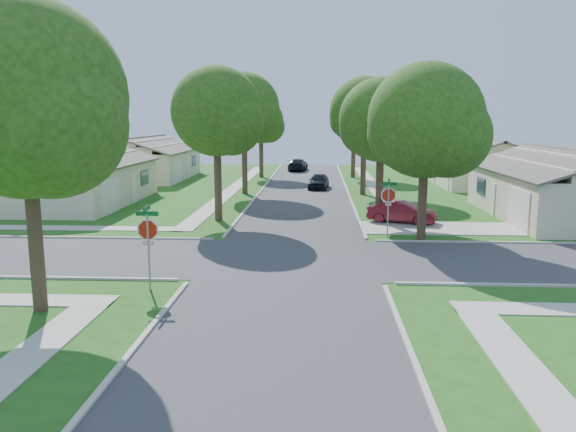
% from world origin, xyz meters
% --- Properties ---
extents(ground, '(100.00, 100.00, 0.00)m').
position_xyz_m(ground, '(0.00, 0.00, 0.00)').
color(ground, '#215016').
rests_on(ground, ground).
extents(road_ns, '(7.00, 100.00, 0.02)m').
position_xyz_m(road_ns, '(0.00, 0.00, 0.00)').
color(road_ns, '#333335').
rests_on(road_ns, ground).
extents(sidewalk_ne, '(1.20, 40.00, 0.04)m').
position_xyz_m(sidewalk_ne, '(6.10, 26.00, 0.02)').
color(sidewalk_ne, '#9E9B91').
rests_on(sidewalk_ne, ground).
extents(sidewalk_nw, '(1.20, 40.00, 0.04)m').
position_xyz_m(sidewalk_nw, '(-6.10, 26.00, 0.02)').
color(sidewalk_nw, '#9E9B91').
rests_on(sidewalk_nw, ground).
extents(driveway, '(8.80, 3.60, 0.05)m').
position_xyz_m(driveway, '(7.90, 7.10, 0.03)').
color(driveway, '#9E9B91').
rests_on(driveway, ground).
extents(stop_sign_sw, '(1.05, 0.80, 2.98)m').
position_xyz_m(stop_sign_sw, '(-4.70, -4.70, 2.03)').
color(stop_sign_sw, gray).
rests_on(stop_sign_sw, ground).
extents(stop_sign_ne, '(1.05, 0.80, 2.98)m').
position_xyz_m(stop_sign_ne, '(4.70, 4.70, 2.03)').
color(stop_sign_ne, gray).
rests_on(stop_sign_ne, ground).
extents(tree_e_near, '(4.97, 4.80, 8.28)m').
position_xyz_m(tree_e_near, '(4.75, 9.01, 5.64)').
color(tree_e_near, '#38281C').
rests_on(tree_e_near, ground).
extents(tree_e_mid, '(5.59, 5.40, 9.21)m').
position_xyz_m(tree_e_mid, '(4.76, 21.01, 6.25)').
color(tree_e_mid, '#38281C').
rests_on(tree_e_mid, ground).
extents(tree_e_far, '(5.17, 5.00, 8.72)m').
position_xyz_m(tree_e_far, '(4.75, 34.01, 5.98)').
color(tree_e_far, '#38281C').
rests_on(tree_e_far, ground).
extents(tree_w_near, '(5.38, 5.20, 8.97)m').
position_xyz_m(tree_w_near, '(-4.64, 9.01, 6.12)').
color(tree_w_near, '#38281C').
rests_on(tree_w_near, ground).
extents(tree_w_mid, '(5.80, 5.60, 9.56)m').
position_xyz_m(tree_w_mid, '(-4.64, 21.01, 6.49)').
color(tree_w_mid, '#38281C').
rests_on(tree_w_mid, ground).
extents(tree_w_far, '(4.76, 4.60, 8.04)m').
position_xyz_m(tree_w_far, '(-4.65, 34.01, 5.51)').
color(tree_w_far, '#38281C').
rests_on(tree_w_far, ground).
extents(tree_sw_corner, '(6.21, 6.00, 9.55)m').
position_xyz_m(tree_sw_corner, '(-7.44, -6.99, 6.26)').
color(tree_sw_corner, '#38281C').
rests_on(tree_sw_corner, ground).
extents(tree_ne_corner, '(5.80, 5.60, 8.66)m').
position_xyz_m(tree_ne_corner, '(6.36, 4.21, 5.59)').
color(tree_ne_corner, '#38281C').
rests_on(tree_ne_corner, ground).
extents(house_ne_near, '(8.42, 13.60, 4.23)m').
position_xyz_m(house_ne_near, '(15.99, 11.00, 1.52)').
color(house_ne_near, beige).
rests_on(house_ne_near, ground).
extents(house_ne_far, '(8.42, 13.60, 4.23)m').
position_xyz_m(house_ne_far, '(15.99, 29.00, 1.52)').
color(house_ne_far, beige).
rests_on(house_ne_far, ground).
extents(house_nw_near, '(8.42, 13.60, 4.23)m').
position_xyz_m(house_nw_near, '(-15.99, 15.00, 1.52)').
color(house_nw_near, beige).
rests_on(house_nw_near, ground).
extents(house_nw_far, '(8.42, 13.60, 4.23)m').
position_xyz_m(house_nw_far, '(-15.99, 32.00, 1.52)').
color(house_nw_far, beige).
rests_on(house_nw_far, ground).
extents(car_driveway, '(4.10, 2.63, 1.28)m').
position_xyz_m(car_driveway, '(6.00, 8.70, 0.64)').
color(car_driveway, '#59121B').
rests_on(car_driveway, ground).
extents(car_curb_east, '(2.00, 4.05, 1.33)m').
position_xyz_m(car_curb_east, '(1.20, 24.56, 0.66)').
color(car_curb_east, black).
rests_on(car_curb_east, ground).
extents(car_curb_west, '(2.36, 4.93, 1.39)m').
position_xyz_m(car_curb_west, '(-1.20, 41.37, 0.69)').
color(car_curb_west, black).
rests_on(car_curb_west, ground).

